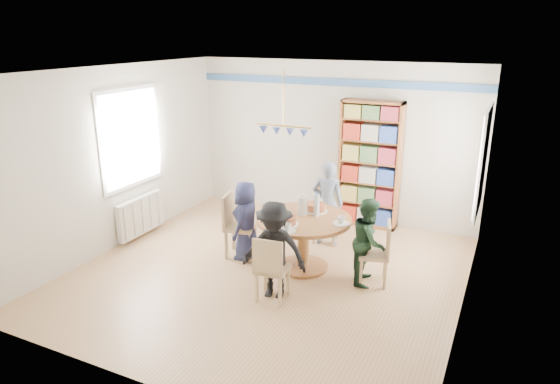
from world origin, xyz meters
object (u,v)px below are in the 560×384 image
Objects in this scene: chair_near at (270,266)px; chair_left at (235,222)px; person_left at (246,221)px; bookshelf at (370,166)px; radiator at (141,215)px; person_far at (327,203)px; dining_table at (303,231)px; chair_far at (327,212)px; person_near at (274,250)px; chair_right at (380,250)px; person_right at (369,241)px.

chair_left is at bearing 137.35° from chair_near.
bookshelf reaches higher than person_left.
radiator is 0.76× the size of person_far.
person_left reaches higher than radiator.
person_far reaches higher than dining_table.
chair_near is at bearing 79.67° from person_far.
person_far is (0.05, -0.13, 0.19)m from chair_far.
person_far reaches higher than person_left.
person_near is at bearing -89.05° from chair_far.
chair_right is at bearing 43.92° from chair_near.
radiator is 1.74m from chair_left.
person_right reaches higher than dining_table.
person_far is 0.63× the size of bookshelf.
dining_table is 1.06m from chair_left.
dining_table is 1.01m from chair_near.
dining_table is 0.87m from person_left.
chair_far is at bearing -80.10° from person_far.
bookshelf reaches higher than chair_near.
person_far is (0.86, 0.99, 0.08)m from person_left.
person_near is (-0.02, -1.80, -0.04)m from person_far.
chair_near is at bearing 129.56° from person_right.
person_left reaches higher than person_right.
person_left is 2.41m from bookshelf.
person_near reaches higher than chair_near.
chair_far and chair_near have the same top height.
person_left is (1.92, 0.01, 0.23)m from radiator.
person_far is at bearing 42.30° from chair_left.
chair_right is 2.16m from bookshelf.
chair_left is 2.12m from chair_right.
person_far reaches higher than chair_left.
chair_near is 3.06m from bookshelf.
person_right is (0.97, -1.06, 0.11)m from chair_far.
chair_left is at bearing 1.11° from radiator.
radiator is 1.18× the size of chair_right.
chair_near is (2.79, -0.94, 0.12)m from radiator.
radiator is 3.71m from person_right.
bookshelf reaches higher than chair_right.
chair_far is at bearing 81.68° from person_near.
chair_left is 1.98m from person_right.
person_right is 1.31m from person_far.
chair_right reaches higher than radiator.
dining_table is at bearing -99.75° from bookshelf.
chair_right is 1.48m from chair_near.
person_right reaches higher than chair_right.
person_left is 0.55× the size of bookshelf.
chair_left is 1.49m from chair_far.
chair_right is 1.53m from chair_far.
person_near is (-0.02, -0.86, 0.06)m from dining_table.
chair_right is 0.73× the size of person_left.
chair_far is at bearing 92.79° from dining_table.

